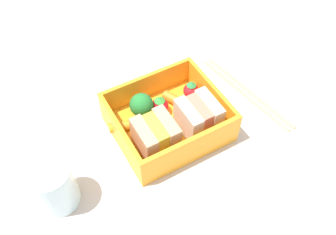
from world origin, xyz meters
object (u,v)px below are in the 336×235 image
object	(u,v)px
sandwich_center_left	(156,136)
strawberry_left	(159,106)
drinking_glass	(54,186)
broccoli_floret	(142,105)
carrot_stick_far_left	(125,126)
carrot_stick_left	(177,101)
strawberry_far_left	(191,90)
chopstick_pair	(245,90)
sandwich_left	(198,117)

from	to	relation	value
sandwich_center_left	strawberry_left	bearing A→B (deg)	-122.98
drinking_glass	broccoli_floret	bearing A→B (deg)	-158.35
broccoli_floret	carrot_stick_far_left	distance (cm)	3.73
broccoli_floret	drinking_glass	xyz separation A→B (cm)	(15.19, 6.03, -0.24)
carrot_stick_left	strawberry_left	bearing A→B (deg)	2.66
strawberry_far_left	carrot_stick_far_left	size ratio (longest dim) A/B	0.64
carrot_stick_far_left	chopstick_pair	bearing A→B (deg)	174.75
broccoli_floret	carrot_stick_far_left	xyz separation A→B (cm)	(3.11, 0.77, -1.89)
strawberry_far_left	drinking_glass	size ratio (longest dim) A/B	0.43
carrot_stick_left	broccoli_floret	bearing A→B (deg)	-4.37
chopstick_pair	drinking_glass	world-z (taller)	drinking_glass
sandwich_left	drinking_glass	size ratio (longest dim) A/B	0.74
sandwich_center_left	carrot_stick_left	bearing A→B (deg)	-140.54
carrot_stick_far_left	sandwich_left	bearing A→B (deg)	151.72
sandwich_left	strawberry_far_left	size ratio (longest dim) A/B	1.75
strawberry_far_left	carrot_stick_left	distance (cm)	2.86
sandwich_center_left	strawberry_left	distance (cm)	6.20
carrot_stick_far_left	carrot_stick_left	bearing A→B (deg)	-177.76
chopstick_pair	sandwich_center_left	bearing A→B (deg)	9.65
chopstick_pair	carrot_stick_far_left	bearing A→B (deg)	-5.25
sandwich_left	strawberry_left	xyz separation A→B (cm)	(3.49, -5.13, -1.05)
carrot_stick_left	broccoli_floret	distance (cm)	5.95
sandwich_center_left	carrot_stick_left	distance (cm)	8.48
drinking_glass	sandwich_center_left	bearing A→B (deg)	-178.70
carrot_stick_far_left	chopstick_pair	size ratio (longest dim) A/B	0.25
sandwich_left	sandwich_center_left	distance (cm)	6.82
sandwich_center_left	broccoli_floret	world-z (taller)	sandwich_center_left
chopstick_pair	strawberry_far_left	bearing A→B (deg)	-16.40
sandwich_center_left	chopstick_pair	bearing A→B (deg)	-170.35
carrot_stick_far_left	strawberry_left	bearing A→B (deg)	-177.99
strawberry_far_left	chopstick_pair	xyz separation A→B (cm)	(-8.83, 2.60, -2.19)
sandwich_center_left	strawberry_far_left	size ratio (longest dim) A/B	1.75
sandwich_left	carrot_stick_left	world-z (taller)	sandwich_left
strawberry_far_left	carrot_stick_far_left	world-z (taller)	strawberry_far_left
sandwich_center_left	drinking_glass	world-z (taller)	drinking_glass
broccoli_floret	drinking_glass	world-z (taller)	drinking_glass
carrot_stick_left	strawberry_left	size ratio (longest dim) A/B	1.39
carrot_stick_far_left	chopstick_pair	distance (cm)	20.49
strawberry_left	carrot_stick_left	bearing A→B (deg)	-177.34
sandwich_left	strawberry_far_left	world-z (taller)	sandwich_left
sandwich_center_left	carrot_stick_far_left	size ratio (longest dim) A/B	1.11
sandwich_center_left	carrot_stick_left	xyz separation A→B (cm)	(-6.41, -5.27, -1.75)
carrot_stick_left	chopstick_pair	size ratio (longest dim) A/B	0.24
strawberry_far_left	drinking_glass	bearing A→B (deg)	14.23
broccoli_floret	strawberry_left	bearing A→B (deg)	167.38
drinking_glass	strawberry_left	bearing A→B (deg)	-162.91
carrot_stick_left	broccoli_floret	size ratio (longest dim) A/B	1.03
strawberry_far_left	carrot_stick_far_left	bearing A→B (deg)	3.61
strawberry_far_left	carrot_stick_far_left	distance (cm)	11.56
carrot_stick_far_left	drinking_glass	xyz separation A→B (cm)	(12.08, 5.26, 1.65)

